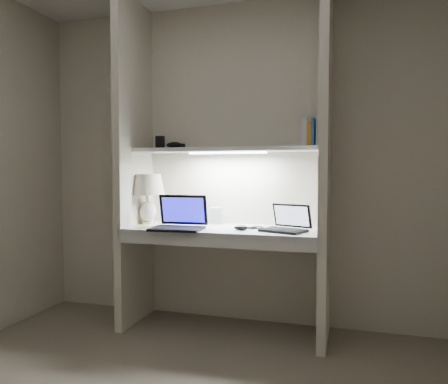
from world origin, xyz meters
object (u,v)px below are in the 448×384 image
at_px(table_lamp, 148,190).
at_px(laptop_main, 179,221).
at_px(laptop_netbook, 286,225).
at_px(speaker, 217,216).
at_px(book_row, 316,134).

xyz_separation_m(table_lamp, laptop_main, (0.35, -0.19, -0.21)).
bearing_deg(table_lamp, laptop_netbook, -4.42).
distance_m(table_lamp, laptop_netbook, 1.14).
bearing_deg(laptop_netbook, speaker, 178.12).
distance_m(laptop_main, book_row, 1.19).
relative_size(table_lamp, speaker, 2.97).
bearing_deg(table_lamp, speaker, 16.21).
height_order(laptop_netbook, book_row, book_row).
xyz_separation_m(laptop_netbook, book_row, (0.18, 0.24, 0.65)).
distance_m(table_lamp, speaker, 0.58).
height_order(table_lamp, book_row, book_row).
relative_size(laptop_main, laptop_netbook, 1.06).
bearing_deg(laptop_main, book_row, 16.36).
bearing_deg(speaker, laptop_main, -134.81).
distance_m(laptop_netbook, book_row, 0.72).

